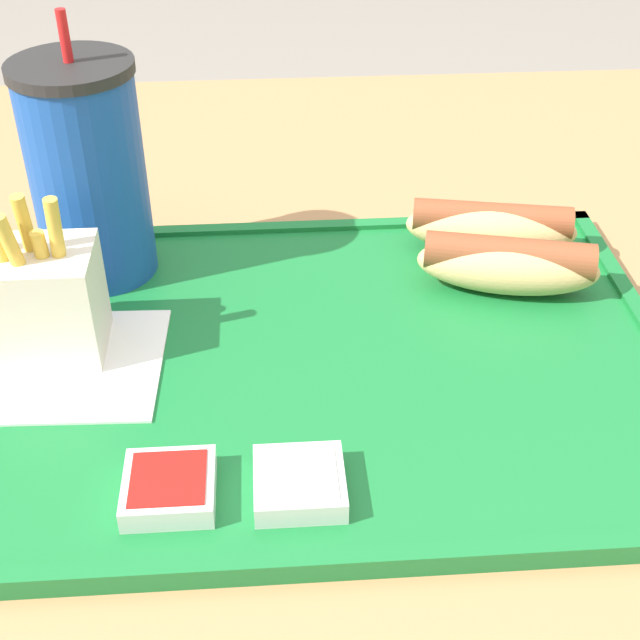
% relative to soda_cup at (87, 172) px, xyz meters
% --- Properties ---
extents(food_tray, '(0.48, 0.36, 0.01)m').
position_rel_soda_cup_xyz_m(food_tray, '(0.16, -0.12, -0.09)').
color(food_tray, '#197233').
rests_on(food_tray, dining_table).
extents(paper_napkin, '(0.14, 0.12, 0.00)m').
position_rel_soda_cup_xyz_m(paper_napkin, '(-0.02, -0.12, -0.08)').
color(paper_napkin, white).
rests_on(paper_napkin, food_tray).
extents(soda_cup, '(0.09, 0.09, 0.20)m').
position_rel_soda_cup_xyz_m(soda_cup, '(0.00, 0.00, 0.00)').
color(soda_cup, '#194CA5').
rests_on(soda_cup, food_tray).
extents(hot_dog_far, '(0.14, 0.07, 0.04)m').
position_rel_soda_cup_xyz_m(hot_dog_far, '(0.30, 0.00, -0.06)').
color(hot_dog_far, '#DBB270').
rests_on(hot_dog_far, food_tray).
extents(hot_dog_near, '(0.14, 0.08, 0.04)m').
position_rel_soda_cup_xyz_m(hot_dog_near, '(0.30, -0.05, -0.06)').
color(hot_dog_near, '#DBB270').
rests_on(hot_dog_near, food_tray).
extents(fries_carton, '(0.08, 0.06, 0.12)m').
position_rel_soda_cup_xyz_m(fries_carton, '(-0.02, -0.10, -0.04)').
color(fries_carton, silver).
rests_on(fries_carton, food_tray).
extents(sauce_cup_mayo, '(0.05, 0.05, 0.02)m').
position_rel_soda_cup_xyz_m(sauce_cup_mayo, '(0.14, -0.24, -0.07)').
color(sauce_cup_mayo, silver).
rests_on(sauce_cup_mayo, food_tray).
extents(sauce_cup_ketchup, '(0.05, 0.05, 0.02)m').
position_rel_soda_cup_xyz_m(sauce_cup_ketchup, '(0.07, -0.24, -0.07)').
color(sauce_cup_ketchup, silver).
rests_on(sauce_cup_ketchup, food_tray).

